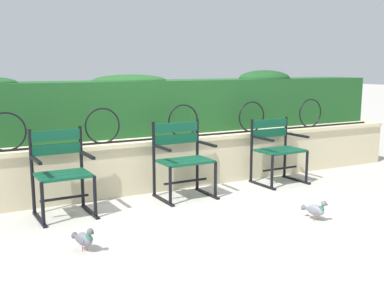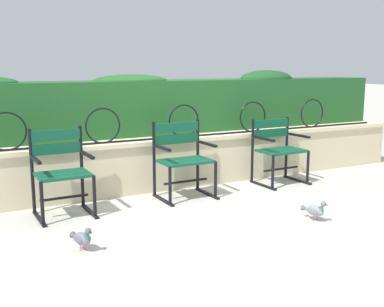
# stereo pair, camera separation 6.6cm
# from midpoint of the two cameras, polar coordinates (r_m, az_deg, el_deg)

# --- Properties ---
(ground_plane) EXTENTS (60.00, 60.00, 0.00)m
(ground_plane) POSITION_cam_midpoint_polar(r_m,az_deg,el_deg) (5.40, 0.76, -5.89)
(ground_plane) COLOR #BCB7AD
(stone_wall) EXTENTS (7.38, 0.41, 0.64)m
(stone_wall) POSITION_cam_midpoint_polar(r_m,az_deg,el_deg) (5.99, -2.70, -1.07)
(stone_wall) COLOR beige
(stone_wall) RESTS_ON ground
(iron_arch_fence) EXTENTS (6.84, 0.02, 0.42)m
(iron_arch_fence) POSITION_cam_midpoint_polar(r_m,az_deg,el_deg) (5.73, -4.90, 3.39)
(iron_arch_fence) COLOR black
(iron_arch_fence) RESTS_ON stone_wall
(hedge_row) EXTENTS (7.23, 0.69, 0.83)m
(hedge_row) POSITION_cam_midpoint_polar(r_m,az_deg,el_deg) (6.37, -4.55, 5.92)
(hedge_row) COLOR #1E5123
(hedge_row) RESTS_ON stone_wall
(park_chair_left) EXTENTS (0.57, 0.53, 0.90)m
(park_chair_left) POSITION_cam_midpoint_polar(r_m,az_deg,el_deg) (5.03, -15.20, -1.99)
(park_chair_left) COLOR #0F4C33
(park_chair_left) RESTS_ON ground
(park_chair_centre) EXTENTS (0.63, 0.53, 0.89)m
(park_chair_centre) POSITION_cam_midpoint_polar(r_m,az_deg,el_deg) (5.53, -0.81, -0.46)
(park_chair_centre) COLOR #0F4C33
(park_chair_centre) RESTS_ON ground
(park_chair_right) EXTENTS (0.64, 0.54, 0.84)m
(park_chair_right) POSITION_cam_midpoint_polar(r_m,az_deg,el_deg) (6.31, 10.64, 0.63)
(park_chair_right) COLOR #0F4C33
(park_chair_right) RESTS_ON ground
(pigeon_near_chairs) EXTENTS (0.15, 0.29, 0.22)m
(pigeon_near_chairs) POSITION_cam_midpoint_polar(r_m,az_deg,el_deg) (4.10, -12.70, -9.93)
(pigeon_near_chairs) COLOR slate
(pigeon_near_chairs) RESTS_ON ground
(pigeon_far_side) EXTENTS (0.14, 0.29, 0.22)m
(pigeon_far_side) POSITION_cam_midpoint_polar(r_m,az_deg,el_deg) (4.91, 15.02, -6.61)
(pigeon_far_side) COLOR gray
(pigeon_far_side) RESTS_ON ground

